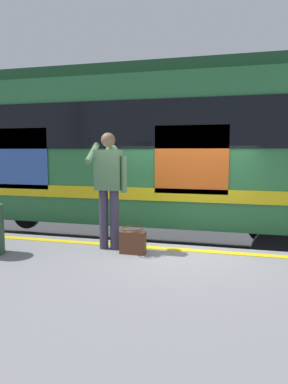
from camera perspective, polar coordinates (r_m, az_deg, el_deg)
ground_plane at (r=6.18m, az=5.51°, el=-16.27°), size 24.35×24.35×0.00m
platform at (r=3.86m, az=-0.62°, el=-24.08°), size 14.09×4.84×0.86m
safety_line at (r=5.61m, az=5.12°, el=-9.28°), size 13.81×0.16×0.01m
track_rail_near at (r=7.45m, az=7.25°, el=-11.57°), size 18.32×0.08×0.16m
track_rail_far at (r=8.82m, az=8.46°, el=-8.69°), size 18.32×0.08×0.16m
train_carriage at (r=8.14m, az=-3.68°, el=7.32°), size 10.15×2.81×3.92m
passenger at (r=5.46m, az=-5.75°, el=1.83°), size 0.57×0.55×1.83m
handbag at (r=5.32m, az=-1.84°, el=-8.02°), size 0.39×0.35×0.41m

